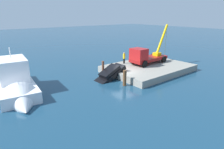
# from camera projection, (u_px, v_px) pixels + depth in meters

# --- Properties ---
(ground) EXTENTS (200.00, 200.00, 0.00)m
(ground) POSITION_uv_depth(u_px,v_px,m) (123.00, 78.00, 26.27)
(ground) COLOR navy
(dock) EXTENTS (12.26, 8.84, 0.90)m
(dock) POSITION_uv_depth(u_px,v_px,m) (148.00, 68.00, 29.20)
(dock) COLOR gray
(dock) RESTS_ON ground
(crane_truck) EXTENTS (8.60, 2.70, 5.72)m
(crane_truck) POSITION_uv_depth(u_px,v_px,m) (146.00, 56.00, 29.47)
(crane_truck) COLOR maroon
(crane_truck) RESTS_ON dock
(dock_worker) EXTENTS (0.34, 0.34, 1.75)m
(dock_worker) POSITION_uv_depth(u_px,v_px,m) (124.00, 58.00, 29.97)
(dock_worker) COLOR black
(dock_worker) RESTS_ON dock
(salvaged_car) EXTENTS (4.52, 2.24, 2.66)m
(salvaged_car) POSITION_uv_depth(u_px,v_px,m) (109.00, 74.00, 25.51)
(salvaged_car) COLOR black
(salvaged_car) RESTS_ON ground
(moored_yacht) EXTENTS (4.91, 11.82, 6.39)m
(moored_yacht) POSITION_uv_depth(u_px,v_px,m) (17.00, 89.00, 20.54)
(moored_yacht) COLOR white
(moored_yacht) RESTS_ON ground
(piling_near) EXTENTS (0.33, 0.33, 2.26)m
(piling_near) POSITION_uv_depth(u_px,v_px,m) (103.00, 69.00, 26.19)
(piling_near) COLOR brown
(piling_near) RESTS_ON ground
(piling_mid) EXTENTS (0.42, 0.42, 1.90)m
(piling_mid) POSITION_uv_depth(u_px,v_px,m) (125.00, 78.00, 23.20)
(piling_mid) COLOR brown
(piling_mid) RESTS_ON ground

